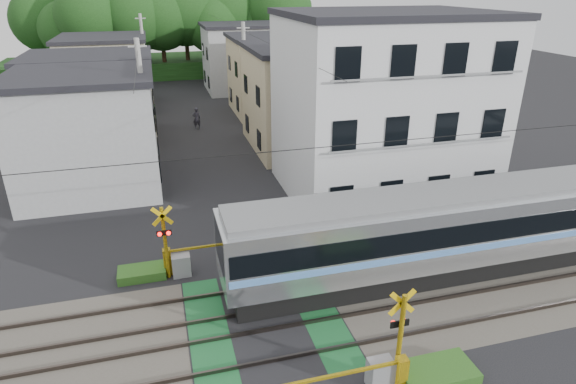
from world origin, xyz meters
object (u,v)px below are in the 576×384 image
object	(u,v)px
crossing_signal_far	(178,259)
apartment_block	(383,106)
crossing_signal_near	(385,367)
pedestrian	(197,118)

from	to	relation	value
crossing_signal_far	apartment_block	distance (m)	13.14
apartment_block	crossing_signal_near	bearing A→B (deg)	-114.22
crossing_signal_near	pedestrian	world-z (taller)	crossing_signal_near
apartment_block	pedestrian	world-z (taller)	apartment_block
crossing_signal_far	apartment_block	size ratio (longest dim) A/B	0.46
apartment_block	crossing_signal_far	bearing A→B (deg)	-152.22
crossing_signal_near	pedestrian	bearing A→B (deg)	95.18
crossing_signal_near	apartment_block	bearing A→B (deg)	65.78
apartment_block	pedestrian	xyz separation A→B (m)	(-8.43, 14.64, -3.81)
crossing_signal_near	crossing_signal_far	xyz separation A→B (m)	(-5.17, 7.31, 0.00)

